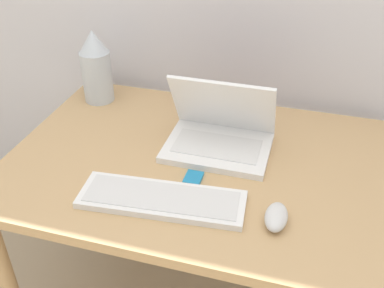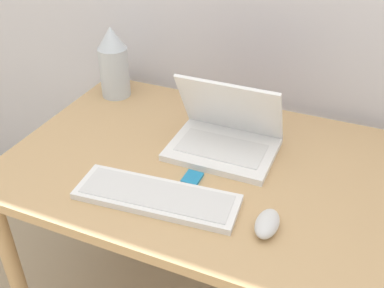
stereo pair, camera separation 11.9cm
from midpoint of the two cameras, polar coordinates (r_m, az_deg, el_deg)
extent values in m
cube|color=tan|center=(1.32, -1.85, -2.55)|extent=(1.10, 0.77, 0.03)
cylinder|color=tan|center=(1.94, -12.74, -3.12)|extent=(0.05, 0.05, 0.69)
cylinder|color=tan|center=(1.76, 17.56, -8.45)|extent=(0.05, 0.05, 0.69)
cube|color=white|center=(1.34, 0.76, -0.46)|extent=(0.31, 0.23, 0.02)
cube|color=silver|center=(1.32, 0.62, -0.32)|extent=(0.25, 0.13, 0.00)
cube|color=white|center=(1.33, 1.44, 4.77)|extent=(0.31, 0.12, 0.21)
cube|color=black|center=(1.33, 1.55, 5.16)|extent=(0.27, 0.10, 0.17)
cube|color=white|center=(1.16, -6.83, -7.13)|extent=(0.44, 0.17, 0.02)
cube|color=silver|center=(1.15, -6.86, -6.74)|extent=(0.40, 0.14, 0.00)
ellipsoid|color=silver|center=(1.10, 7.57, -9.29)|extent=(0.06, 0.10, 0.04)
cylinder|color=silver|center=(1.63, -14.04, 8.27)|extent=(0.10, 0.10, 0.18)
cone|color=silver|center=(1.58, -14.68, 12.46)|extent=(0.10, 0.10, 0.08)
cube|color=#1E7FB7|center=(1.23, -2.60, -4.43)|extent=(0.05, 0.06, 0.01)
camera|label=1|loc=(0.06, -92.86, -1.91)|focal=42.00mm
camera|label=2|loc=(0.06, 87.14, 1.91)|focal=42.00mm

